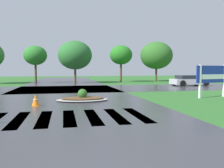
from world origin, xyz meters
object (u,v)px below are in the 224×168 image
median_island (83,98)px  traffic_cone (36,100)px  estate_billboard (213,76)px  car_blue_compact (189,81)px

median_island → traffic_cone: bearing=-146.7°
estate_billboard → traffic_cone: size_ratio=4.45×
median_island → car_blue_compact: car_blue_compact is taller
car_blue_compact → traffic_cone: bearing=-143.9°
estate_billboard → traffic_cone: estate_billboard is taller
car_blue_compact → traffic_cone: size_ratio=7.05×
estate_billboard → median_island: (-8.38, 0.14, -1.27)m
median_island → car_blue_compact: bearing=38.8°
estate_billboard → traffic_cone: bearing=-4.9°
estate_billboard → traffic_cone: (-10.82, -1.47, -1.12)m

